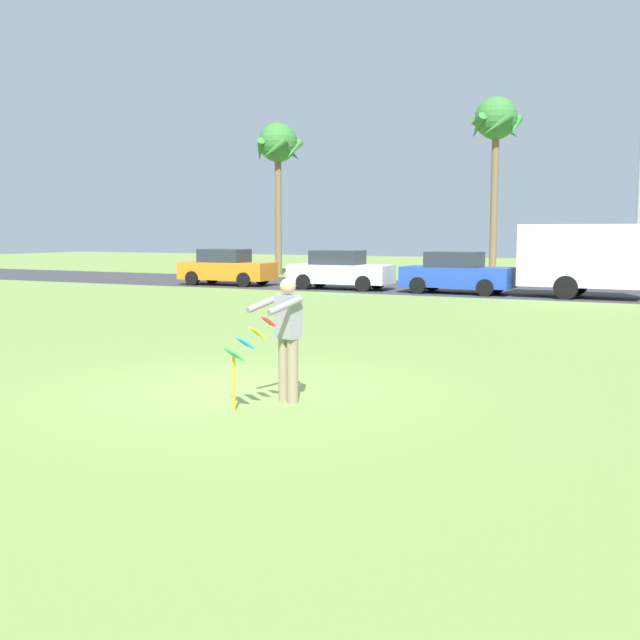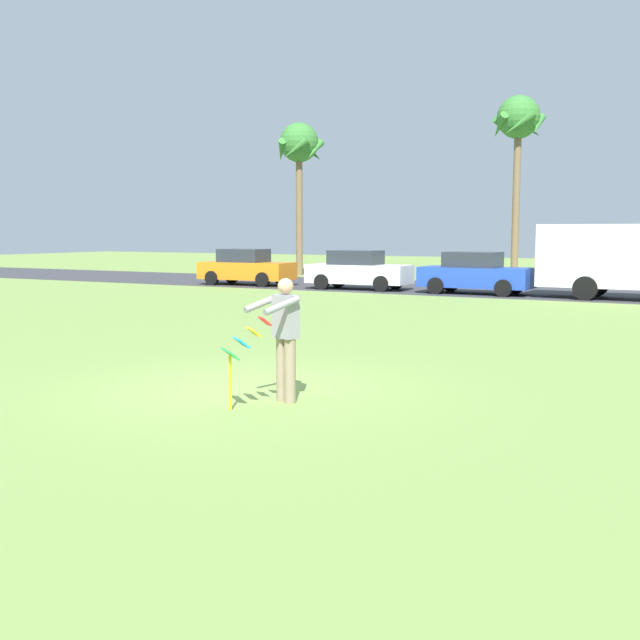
{
  "view_description": "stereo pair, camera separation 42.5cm",
  "coord_description": "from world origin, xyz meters",
  "px_view_note": "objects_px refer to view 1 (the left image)",
  "views": [
    {
      "loc": [
        6.11,
        -9.69,
        2.37
      ],
      "look_at": [
        1.03,
        0.59,
        1.05
      ],
      "focal_mm": 43.29,
      "sensor_mm": 36.0,
      "label": 1
    },
    {
      "loc": [
        6.48,
        -9.5,
        2.37
      ],
      "look_at": [
        1.03,
        0.59,
        1.05
      ],
      "focal_mm": 43.29,
      "sensor_mm": 36.0,
      "label": 2
    }
  ],
  "objects_px": {
    "parked_car_blue": "(457,273)",
    "streetlight_pole": "(640,194)",
    "palm_tree_left_near": "(278,149)",
    "parked_truck_white_box": "(607,259)",
    "kite_held": "(245,347)",
    "parked_car_white": "(340,271)",
    "palm_tree_right_near": "(496,126)",
    "parked_car_orange": "(227,268)",
    "person_kite_flyer": "(287,335)"
  },
  "relations": [
    {
      "from": "person_kite_flyer",
      "to": "parked_truck_white_box",
      "type": "height_order",
      "value": "parked_truck_white_box"
    },
    {
      "from": "parked_truck_white_box",
      "to": "parked_car_orange",
      "type": "bearing_deg",
      "value": -180.0
    },
    {
      "from": "palm_tree_left_near",
      "to": "streetlight_pole",
      "type": "height_order",
      "value": "palm_tree_left_near"
    },
    {
      "from": "kite_held",
      "to": "palm_tree_right_near",
      "type": "distance_m",
      "value": 31.34
    },
    {
      "from": "kite_held",
      "to": "parked_car_white",
      "type": "height_order",
      "value": "parked_car_white"
    },
    {
      "from": "person_kite_flyer",
      "to": "palm_tree_left_near",
      "type": "height_order",
      "value": "palm_tree_left_near"
    },
    {
      "from": "palm_tree_left_near",
      "to": "parked_car_orange",
      "type": "bearing_deg",
      "value": -76.8
    },
    {
      "from": "parked_car_white",
      "to": "parked_car_orange",
      "type": "bearing_deg",
      "value": 180.0
    },
    {
      "from": "parked_car_white",
      "to": "parked_car_blue",
      "type": "relative_size",
      "value": 1.01
    },
    {
      "from": "parked_car_white",
      "to": "kite_held",
      "type": "bearing_deg",
      "value": -68.57
    },
    {
      "from": "parked_car_white",
      "to": "palm_tree_right_near",
      "type": "relative_size",
      "value": 0.47
    },
    {
      "from": "parked_car_blue",
      "to": "parked_car_orange",
      "type": "bearing_deg",
      "value": -179.99
    },
    {
      "from": "person_kite_flyer",
      "to": "parked_car_blue",
      "type": "distance_m",
      "value": 19.77
    },
    {
      "from": "streetlight_pole",
      "to": "parked_car_blue",
      "type": "bearing_deg",
      "value": -127.15
    },
    {
      "from": "person_kite_flyer",
      "to": "parked_car_orange",
      "type": "relative_size",
      "value": 0.41
    },
    {
      "from": "person_kite_flyer",
      "to": "palm_tree_right_near",
      "type": "distance_m",
      "value": 30.72
    },
    {
      "from": "person_kite_flyer",
      "to": "parked_car_orange",
      "type": "height_order",
      "value": "person_kite_flyer"
    },
    {
      "from": "palm_tree_right_near",
      "to": "kite_held",
      "type": "bearing_deg",
      "value": -82.31
    },
    {
      "from": "parked_car_white",
      "to": "palm_tree_right_near",
      "type": "bearing_deg",
      "value": 69.45
    },
    {
      "from": "kite_held",
      "to": "palm_tree_right_near",
      "type": "xyz_separation_m",
      "value": [
        -4.09,
        30.34,
        6.71
      ]
    },
    {
      "from": "palm_tree_left_near",
      "to": "parked_truck_white_box",
      "type": "bearing_deg",
      "value": -24.44
    },
    {
      "from": "parked_car_blue",
      "to": "palm_tree_left_near",
      "type": "xyz_separation_m",
      "value": [
        -12.34,
        8.06,
        6.01
      ]
    },
    {
      "from": "person_kite_flyer",
      "to": "parked_car_orange",
      "type": "bearing_deg",
      "value": 125.11
    },
    {
      "from": "parked_car_orange",
      "to": "parked_car_blue",
      "type": "bearing_deg",
      "value": 0.01
    },
    {
      "from": "palm_tree_left_near",
      "to": "streetlight_pole",
      "type": "bearing_deg",
      "value": -1.15
    },
    {
      "from": "parked_car_white",
      "to": "palm_tree_right_near",
      "type": "xyz_separation_m",
      "value": [
        3.82,
        10.18,
        6.79
      ]
    },
    {
      "from": "palm_tree_left_near",
      "to": "streetlight_pole",
      "type": "xyz_separation_m",
      "value": [
        18.17,
        -0.36,
        -2.79
      ]
    },
    {
      "from": "parked_car_orange",
      "to": "parked_car_white",
      "type": "distance_m",
      "value": 5.52
    },
    {
      "from": "parked_car_blue",
      "to": "parked_car_white",
      "type": "bearing_deg",
      "value": -179.98
    },
    {
      "from": "parked_car_orange",
      "to": "parked_car_white",
      "type": "xyz_separation_m",
      "value": [
        5.52,
        -0.0,
        0.0
      ]
    },
    {
      "from": "parked_truck_white_box",
      "to": "parked_car_blue",
      "type": "bearing_deg",
      "value": 179.98
    },
    {
      "from": "parked_car_blue",
      "to": "streetlight_pole",
      "type": "bearing_deg",
      "value": 52.85
    },
    {
      "from": "parked_car_orange",
      "to": "streetlight_pole",
      "type": "bearing_deg",
      "value": 25.3
    },
    {
      "from": "person_kite_flyer",
      "to": "palm_tree_right_near",
      "type": "height_order",
      "value": "palm_tree_right_near"
    },
    {
      "from": "person_kite_flyer",
      "to": "parked_truck_white_box",
      "type": "relative_size",
      "value": 0.26
    },
    {
      "from": "parked_car_orange",
      "to": "palm_tree_right_near",
      "type": "bearing_deg",
      "value": 47.47
    },
    {
      "from": "palm_tree_right_near",
      "to": "parked_truck_white_box",
      "type": "bearing_deg",
      "value": -57.44
    },
    {
      "from": "person_kite_flyer",
      "to": "parked_car_blue",
      "type": "bearing_deg",
      "value": 99.47
    },
    {
      "from": "kite_held",
      "to": "palm_tree_right_near",
      "type": "relative_size",
      "value": 0.14
    },
    {
      "from": "kite_held",
      "to": "parked_car_white",
      "type": "bearing_deg",
      "value": 111.43
    },
    {
      "from": "parked_truck_white_box",
      "to": "palm_tree_right_near",
      "type": "distance_m",
      "value": 13.56
    },
    {
      "from": "parked_car_blue",
      "to": "palm_tree_right_near",
      "type": "xyz_separation_m",
      "value": [
        -1.11,
        10.18,
        6.79
      ]
    },
    {
      "from": "kite_held",
      "to": "parked_car_blue",
      "type": "bearing_deg",
      "value": 98.42
    },
    {
      "from": "person_kite_flyer",
      "to": "palm_tree_right_near",
      "type": "relative_size",
      "value": 0.19
    },
    {
      "from": "kite_held",
      "to": "palm_tree_left_near",
      "type": "bearing_deg",
      "value": 118.51
    },
    {
      "from": "parked_truck_white_box",
      "to": "palm_tree_left_near",
      "type": "relative_size",
      "value": 0.83
    },
    {
      "from": "parked_car_blue",
      "to": "streetlight_pole",
      "type": "height_order",
      "value": "streetlight_pole"
    },
    {
      "from": "kite_held",
      "to": "palm_tree_left_near",
      "type": "distance_m",
      "value": 32.65
    },
    {
      "from": "parked_car_blue",
      "to": "palm_tree_right_near",
      "type": "height_order",
      "value": "palm_tree_right_near"
    },
    {
      "from": "streetlight_pole",
      "to": "parked_car_white",
      "type": "bearing_deg",
      "value": -144.42
    }
  ]
}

